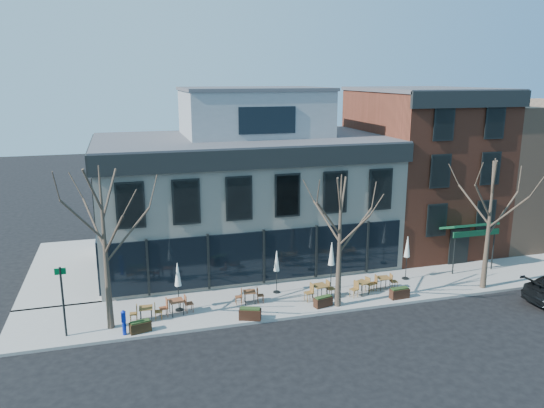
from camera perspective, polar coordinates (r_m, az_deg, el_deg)
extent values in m
plane|color=black|center=(31.26, -0.91, -8.89)|extent=(120.00, 120.00, 0.00)
cube|color=gray|center=(30.32, 6.20, -9.56)|extent=(33.50, 4.70, 0.15)
cube|color=gray|center=(36.10, -21.19, -6.57)|extent=(4.50, 12.00, 0.15)
cube|color=beige|center=(34.65, -3.10, 0.31)|extent=(18.00, 10.00, 8.00)
cube|color=#47474C|center=(33.95, -3.19, 6.98)|extent=(18.30, 10.30, 0.30)
cube|color=black|center=(29.09, -0.91, 4.89)|extent=(18.30, 0.25, 1.10)
cube|color=black|center=(33.21, -18.77, 5.26)|extent=(0.25, 10.30, 1.10)
cube|color=black|center=(30.52, -0.90, -5.64)|extent=(17.20, 0.12, 3.00)
cube|color=black|center=(33.46, -17.99, -4.58)|extent=(0.12, 7.50, 3.00)
cube|color=gray|center=(35.01, -1.98, 9.74)|extent=(9.00, 6.50, 3.00)
cube|color=brown|center=(39.29, 15.71, 3.64)|extent=(8.00, 10.00, 11.00)
cube|color=#47474C|center=(38.76, 16.25, 11.74)|extent=(8.20, 10.20, 0.25)
cube|color=black|center=(34.54, 20.75, 10.49)|extent=(8.20, 0.25, 1.00)
cube|color=#0B341E|center=(35.12, 20.40, -2.21)|extent=(3.20, 1.66, 0.67)
cube|color=black|center=(36.20, 19.44, -4.40)|extent=(1.40, 0.10, 2.50)
cube|color=#8C664C|center=(46.12, 25.68, 3.59)|extent=(12.00, 12.00, 10.00)
cone|color=#382B21|center=(25.92, -17.51, -4.69)|extent=(0.34, 0.34, 7.92)
cylinder|color=#382B21|center=(25.91, -15.24, -3.21)|extent=(2.23, 0.50, 2.48)
cylinder|color=#382B21|center=(26.58, -18.61, -2.00)|extent=(1.03, 2.05, 2.14)
cylinder|color=#382B21|center=(25.24, -19.68, -1.69)|extent=(1.80, 0.75, 2.21)
cylinder|color=#382B21|center=(24.71, -16.67, -3.23)|extent=(1.03, 2.04, 2.28)
cone|color=#382B21|center=(27.47, 7.28, -4.08)|extent=(0.34, 0.34, 7.04)
cylinder|color=#382B21|center=(27.84, 8.97, -2.80)|extent=(2.00, 0.46, 2.21)
cylinder|color=#382B21|center=(27.82, 5.88, -1.84)|extent=(0.93, 1.84, 1.91)
cylinder|color=#382B21|center=(26.56, 6.11, -1.58)|extent=(1.61, 0.68, 1.97)
cylinder|color=#382B21|center=(26.63, 8.85, -2.81)|extent=(0.93, 1.83, 2.03)
cone|color=#382B21|center=(31.95, 22.30, -2.07)|extent=(0.34, 0.34, 7.48)
cylinder|color=#382B21|center=(32.58, 23.59, -0.92)|extent=(2.12, 0.48, 2.35)
cylinder|color=#382B21|center=(32.16, 20.87, -0.05)|extent=(0.98, 1.94, 2.03)
cylinder|color=#382B21|center=(30.91, 21.71, 0.27)|extent=(1.71, 0.71, 2.09)
cylinder|color=#382B21|center=(31.33, 24.08, -0.85)|extent=(0.98, 1.94, 2.16)
cylinder|color=black|center=(26.56, -21.54, -9.78)|extent=(0.10, 0.10, 3.40)
cube|color=#005926|center=(26.03, -21.83, -6.74)|extent=(0.50, 0.04, 0.30)
cylinder|color=#0C22A0|center=(26.38, -15.61, -12.72)|extent=(0.19, 0.19, 0.67)
cube|color=#0C22A0|center=(26.14, -15.69, -11.59)|extent=(0.21, 0.17, 0.48)
cone|color=#0C22A0|center=(26.02, -15.73, -11.02)|extent=(0.25, 0.25, 0.12)
cube|color=brown|center=(27.37, -13.42, -10.80)|extent=(0.69, 0.69, 0.04)
cylinder|color=black|center=(27.28, -13.95, -11.70)|extent=(0.04, 0.04, 0.67)
cylinder|color=black|center=(27.26, -12.84, -11.66)|extent=(0.04, 0.04, 0.67)
cylinder|color=black|center=(27.76, -13.92, -11.25)|extent=(0.04, 0.04, 0.67)
cylinder|color=black|center=(27.74, -12.83, -11.20)|extent=(0.04, 0.04, 0.67)
cube|color=brown|center=(27.70, -10.27, -10.19)|extent=(0.81, 0.81, 0.04)
cylinder|color=black|center=(27.54, -10.67, -11.21)|extent=(0.04, 0.04, 0.73)
cylinder|color=black|center=(27.67, -9.51, -11.04)|extent=(0.04, 0.04, 0.73)
cylinder|color=black|center=(28.05, -10.96, -10.75)|extent=(0.04, 0.04, 0.73)
cylinder|color=black|center=(28.17, -9.82, -10.59)|extent=(0.04, 0.04, 0.73)
cube|color=brown|center=(28.55, -2.44, -9.40)|extent=(0.69, 0.69, 0.04)
cylinder|color=black|center=(28.42, -2.87, -10.25)|extent=(0.04, 0.04, 0.65)
cylinder|color=black|center=(28.48, -1.85, -10.18)|extent=(0.04, 0.04, 0.65)
cylinder|color=black|center=(28.88, -3.00, -9.85)|extent=(0.04, 0.04, 0.65)
cylinder|color=black|center=(28.94, -2.00, -9.79)|extent=(0.04, 0.04, 0.65)
cube|color=brown|center=(29.13, 5.18, -8.73)|extent=(0.84, 0.84, 0.04)
cylinder|color=black|center=(28.91, 4.94, -9.74)|extent=(0.04, 0.04, 0.76)
cylinder|color=black|center=(29.19, 5.96, -9.53)|extent=(0.04, 0.04, 0.76)
cylinder|color=black|center=(29.38, 4.37, -9.33)|extent=(0.04, 0.04, 0.76)
cylinder|color=black|center=(29.65, 5.38, -9.13)|extent=(0.04, 0.04, 0.76)
cube|color=brown|center=(30.06, 9.66, -8.29)|extent=(0.87, 0.87, 0.04)
cylinder|color=black|center=(29.84, 9.66, -9.19)|extent=(0.04, 0.04, 0.69)
cylinder|color=black|center=(30.21, 10.37, -8.93)|extent=(0.04, 0.04, 0.69)
cylinder|color=black|center=(30.18, 8.91, -8.90)|extent=(0.04, 0.04, 0.69)
cylinder|color=black|center=(30.54, 9.61, -8.64)|extent=(0.04, 0.04, 0.69)
cube|color=brown|center=(30.90, 11.92, -7.77)|extent=(0.72, 0.72, 0.04)
cylinder|color=black|center=(30.70, 11.62, -8.62)|extent=(0.04, 0.04, 0.69)
cylinder|color=black|center=(30.91, 12.55, -8.51)|extent=(0.04, 0.04, 0.69)
cylinder|color=black|center=(31.15, 11.23, -8.26)|extent=(0.04, 0.04, 0.69)
cylinder|color=black|center=(31.36, 12.15, -8.16)|extent=(0.04, 0.04, 0.69)
cylinder|color=black|center=(28.39, -9.95, -11.13)|extent=(0.41, 0.41, 0.06)
cylinder|color=black|center=(27.99, -10.03, -9.26)|extent=(0.05, 0.05, 2.07)
cone|color=silver|center=(27.64, -10.11, -7.46)|extent=(0.34, 0.34, 1.22)
cylinder|color=black|center=(30.10, 0.49, -9.44)|extent=(0.39, 0.39, 0.05)
cylinder|color=black|center=(29.74, 0.50, -7.75)|extent=(0.04, 0.04, 1.96)
cone|color=silver|center=(29.43, 0.50, -6.13)|extent=(0.32, 0.32, 1.16)
cylinder|color=black|center=(30.72, 6.32, -9.03)|extent=(0.45, 0.45, 0.06)
cylinder|color=black|center=(30.32, 6.38, -7.14)|extent=(0.05, 0.05, 2.23)
cone|color=beige|center=(29.97, 6.43, -5.33)|extent=(0.36, 0.36, 1.32)
cylinder|color=black|center=(32.97, 14.15, -7.77)|extent=(0.42, 0.42, 0.06)
cylinder|color=black|center=(32.61, 14.26, -6.08)|extent=(0.05, 0.05, 2.12)
cone|color=silver|center=(32.31, 14.36, -4.47)|extent=(0.35, 0.35, 1.25)
cube|color=#312010|center=(26.49, -13.98, -12.72)|extent=(1.06, 0.62, 0.50)
cube|color=#1E3314|center=(26.37, -14.01, -12.19)|extent=(0.95, 0.52, 0.08)
cube|color=black|center=(26.95, -2.37, -11.76)|extent=(1.18, 0.80, 0.55)
cube|color=#1E3314|center=(26.82, -2.38, -11.19)|extent=(1.04, 0.68, 0.09)
cube|color=black|center=(28.46, 5.52, -10.44)|extent=(1.06, 0.63, 0.50)
cube|color=#1E3314|center=(28.35, 5.53, -9.94)|extent=(0.94, 0.53, 0.08)
cube|color=black|center=(30.11, 13.55, -9.34)|extent=(1.09, 0.49, 0.53)
cube|color=#1E3314|center=(30.01, 13.58, -8.83)|extent=(0.98, 0.40, 0.08)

